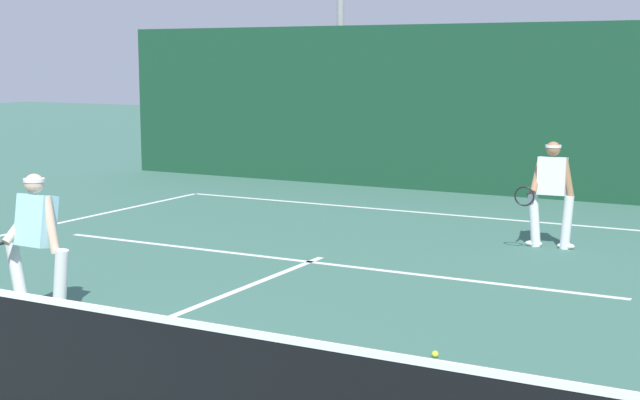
{
  "coord_description": "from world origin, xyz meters",
  "views": [
    {
      "loc": [
        6.13,
        -5.07,
        2.81
      ],
      "look_at": [
        0.51,
        5.43,
        1.0
      ],
      "focal_mm": 52.21,
      "sensor_mm": 36.0,
      "label": 1
    }
  ],
  "objects": [
    {
      "name": "court_line_baseline_far",
      "position": [
        0.0,
        10.74,
        0.0
      ],
      "size": [
        10.63,
        0.1,
        0.01
      ],
      "primitive_type": "cube",
      "color": "white",
      "rests_on": "ground_plane"
    },
    {
      "name": "court_line_service",
      "position": [
        0.0,
        6.07,
        0.0
      ],
      "size": [
        8.67,
        0.1,
        0.01
      ],
      "primitive_type": "cube",
      "color": "white",
      "rests_on": "ground_plane"
    },
    {
      "name": "court_line_centre",
      "position": [
        0.0,
        3.2,
        0.0
      ],
      "size": [
        0.1,
        6.4,
        0.01
      ],
      "primitive_type": "cube",
      "color": "white",
      "rests_on": "ground_plane"
    },
    {
      "name": "player_near",
      "position": [
        -1.26,
        2.19,
        0.88
      ],
      "size": [
        0.94,
        0.87,
        1.6
      ],
      "rotation": [
        0.0,
        0.0,
        3.09
      ],
      "color": "silver",
      "rests_on": "ground_plane"
    },
    {
      "name": "player_far",
      "position": [
        2.7,
        8.64,
        0.88
      ],
      "size": [
        0.76,
        0.88,
        1.61
      ],
      "rotation": [
        0.0,
        0.0,
        3.21
      ],
      "color": "silver",
      "rests_on": "ground_plane"
    },
    {
      "name": "tennis_ball",
      "position": [
        -0.66,
        1.88,
        0.03
      ],
      "size": [
        0.07,
        0.07,
        0.07
      ],
      "primitive_type": "sphere",
      "color": "#D1E033",
      "rests_on": "ground_plane"
    },
    {
      "name": "tennis_ball_extra",
      "position": [
        3.08,
        2.95,
        0.03
      ],
      "size": [
        0.07,
        0.07,
        0.07
      ],
      "primitive_type": "sphere",
      "color": "#D1E033",
      "rests_on": "ground_plane"
    },
    {
      "name": "back_fence_windscreen",
      "position": [
        0.0,
        13.55,
        1.77
      ],
      "size": [
        17.93,
        0.12,
        3.53
      ],
      "primitive_type": "cube",
      "color": "#154029",
      "rests_on": "ground_plane"
    }
  ]
}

